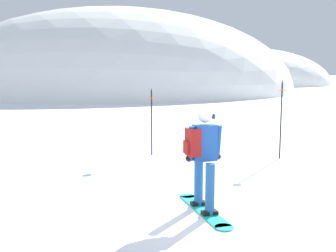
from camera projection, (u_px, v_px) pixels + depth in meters
The scene contains 7 objects.
ground_plane at pixel (211, 208), 6.80m from camera, with size 300.00×300.00×0.00m, color white.
ridge_peak_main at pixel (119, 91), 44.20m from camera, with size 37.32×33.59×17.33m.
ridge_peak_far at pixel (244, 85), 65.03m from camera, with size 26.87×24.18×11.57m.
snowboarder_main at pixel (203, 156), 6.54m from camera, with size 0.64×1.84×1.71m.
piste_marker_near at pixel (281, 114), 10.49m from camera, with size 0.20×0.20×2.04m.
piste_marker_far at pixel (152, 117), 10.94m from camera, with size 0.20×0.20×1.81m.
rock_dark at pixel (199, 148), 12.08m from camera, with size 0.56×0.47×0.39m.
Camera 1 is at (-2.17, -6.22, 2.28)m, focal length 43.63 mm.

